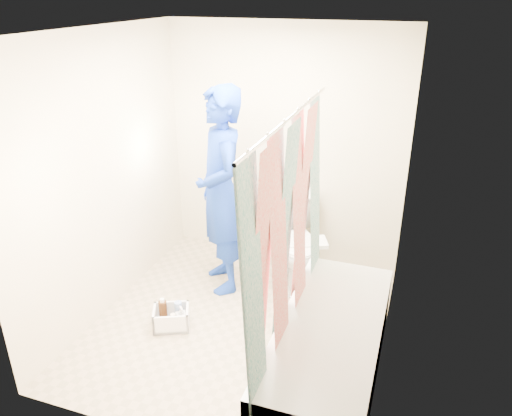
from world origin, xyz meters
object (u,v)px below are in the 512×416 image
(plumber, at_px, (221,192))
(cleaning_caddy, at_px, (173,318))
(toilet, at_px, (297,243))
(bathtub, at_px, (329,350))

(plumber, height_order, cleaning_caddy, plumber)
(toilet, distance_m, cleaning_caddy, 1.38)
(plumber, bearing_deg, cleaning_caddy, -47.06)
(plumber, relative_size, cleaning_caddy, 5.20)
(bathtub, bearing_deg, toilet, 114.35)
(plumber, distance_m, cleaning_caddy, 1.19)
(plumber, bearing_deg, bathtub, 15.54)
(cleaning_caddy, bearing_deg, toilet, 28.62)
(bathtub, height_order, plumber, plumber)
(bathtub, height_order, toilet, toilet)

